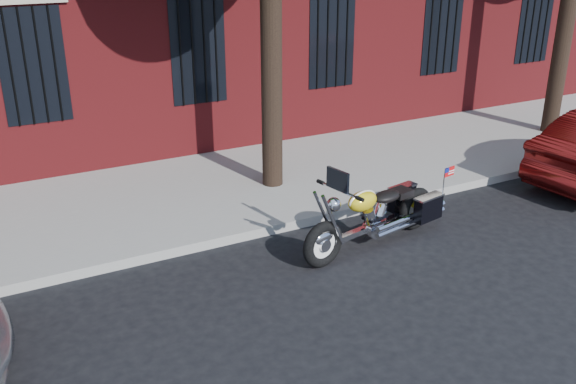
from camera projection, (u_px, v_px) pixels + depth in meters
ground at (333, 267)px, 8.99m from camera, size 120.00×120.00×0.00m
curb at (287, 225)px, 10.09m from camera, size 40.00×0.16×0.15m
sidewalk at (239, 186)px, 11.63m from camera, size 40.00×3.60×0.15m
motorcycle at (379, 216)px, 9.45m from camera, size 2.77×1.10×1.39m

